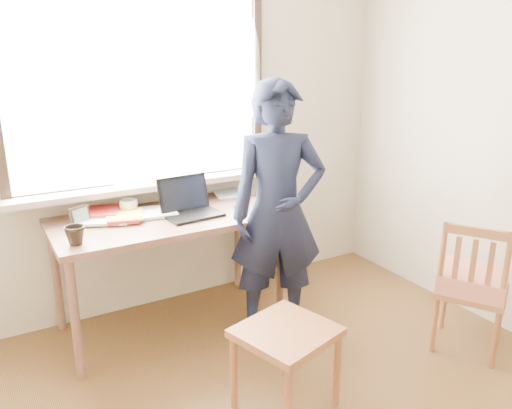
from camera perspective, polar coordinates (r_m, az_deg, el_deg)
room_shell at (r=1.95m, az=8.40°, el=11.97°), size 3.52×4.02×2.61m
desk at (r=3.31m, az=-10.02°, el=-2.67°), size 1.46×0.73×0.78m
laptop at (r=3.29m, az=-7.67°, el=-0.16°), size 0.38×0.32×0.24m
mug_white at (r=3.40m, az=-14.36°, el=-0.21°), size 0.14×0.14×0.09m
mug_dark at (r=2.93m, az=-19.96°, el=-3.33°), size 0.16×0.16×0.11m
mouse at (r=3.38m, az=-1.84°, el=-0.25°), size 0.09×0.06×0.04m
desk_clutter at (r=3.42m, az=-16.71°, el=-0.67°), size 0.54×0.49×0.04m
book_a at (r=3.42m, az=-18.99°, el=-1.06°), size 0.26×0.33×0.03m
book_b at (r=3.70m, az=-4.67°, el=1.09°), size 0.25×0.30×0.02m
picture_frame at (r=3.24m, az=-19.49°, el=-1.34°), size 0.13×0.08×0.11m
work_chair at (r=2.64m, az=3.46°, el=-15.35°), size 0.55×0.54×0.46m
side_chair at (r=3.36m, az=23.52°, el=-8.21°), size 0.53×0.53×0.86m
person at (r=3.16m, az=2.51°, el=-0.93°), size 0.70×0.58×1.66m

